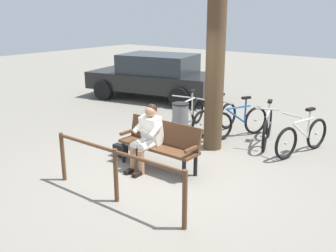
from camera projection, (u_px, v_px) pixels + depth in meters
ground_plane at (164, 174)px, 6.76m from camera, size 40.00×40.00×0.00m
bench at (161, 141)px, 6.92m from camera, size 1.61×0.50×0.87m
person_reading at (148, 134)px, 6.85m from camera, size 0.49×0.77×1.20m
handbag at (120, 151)px, 7.56m from camera, size 0.30×0.14×0.24m
tree_trunk at (216, 50)px, 7.48m from camera, size 0.38×0.38×4.11m
litter_bin at (180, 121)px, 8.53m from camera, size 0.38×0.38×0.83m
bicycle_red at (302, 137)px, 7.63m from camera, size 0.60×1.63×0.94m
bicycle_green at (267, 128)px, 8.24m from camera, size 0.66×1.61×0.94m
bicycle_silver at (239, 122)px, 8.66m from camera, size 0.75×1.56×0.94m
bicycle_orange at (215, 119)px, 8.94m from camera, size 0.48×1.68×0.94m
bicycle_purple at (189, 114)px, 9.33m from camera, size 0.48×1.67×0.94m
railing_fence at (115, 166)px, 5.63m from camera, size 2.60×0.09×0.85m
parked_car at (155, 75)px, 12.44m from camera, size 4.49×2.70×1.47m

